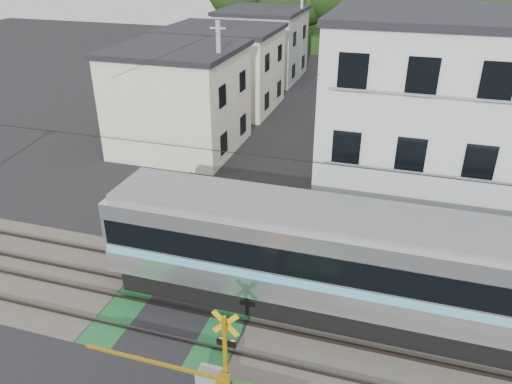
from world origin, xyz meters
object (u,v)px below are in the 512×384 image
(apartment_block, at_px, (443,122))
(pedestrian, at_px, (324,75))
(crossing_signal_near, at_px, (212,378))
(crossing_signal_far, at_px, (164,225))

(apartment_block, distance_m, pedestrian, 24.60)
(crossing_signal_near, height_order, pedestrian, crossing_signal_near)
(crossing_signal_near, bearing_deg, crossing_signal_far, 125.29)
(crossing_signal_far, xyz_separation_m, apartment_block, (11.09, 5.84, 3.94))
(crossing_signal_near, height_order, crossing_signal_far, same)
(pedestrian, bearing_deg, apartment_block, 107.74)
(crossing_signal_near, xyz_separation_m, crossing_signal_far, (-5.17, 7.31, 0.00))
(apartment_block, xyz_separation_m, pedestrian, (-9.18, 22.51, -3.78))
(crossing_signal_far, height_order, pedestrian, crossing_signal_far)
(apartment_block, bearing_deg, crossing_signal_near, -114.22)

